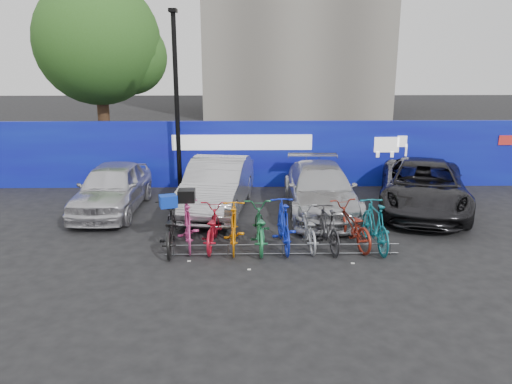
{
  "coord_description": "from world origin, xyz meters",
  "views": [
    {
      "loc": [
        -0.85,
        -11.73,
        4.63
      ],
      "look_at": [
        -0.58,
        2.0,
        0.88
      ],
      "focal_mm": 35.0,
      "sensor_mm": 36.0,
      "label": 1
    }
  ],
  "objects_px": {
    "bike_rack": "(282,249)",
    "bike_2": "(212,227)",
    "car_2": "(320,189)",
    "bike_9": "(375,225)",
    "bike_0": "(170,228)",
    "lamppost": "(177,98)",
    "tree": "(104,45)",
    "car_0": "(112,188)",
    "car_3": "(423,186)",
    "bike_1": "(188,224)",
    "bike_8": "(351,225)",
    "bike_7": "(327,228)",
    "bike_4": "(259,227)",
    "car_1": "(217,185)",
    "bike_6": "(308,228)",
    "bike_3": "(234,227)",
    "bike_5": "(284,224)"
  },
  "relations": [
    {
      "from": "bike_3",
      "to": "bike_rack",
      "type": "bearing_deg",
      "value": 156.72
    },
    {
      "from": "bike_4",
      "to": "bike_9",
      "type": "distance_m",
      "value": 2.87
    },
    {
      "from": "bike_6",
      "to": "bike_9",
      "type": "height_order",
      "value": "bike_9"
    },
    {
      "from": "bike_rack",
      "to": "bike_5",
      "type": "xyz_separation_m",
      "value": [
        0.06,
        0.52,
        0.45
      ]
    },
    {
      "from": "tree",
      "to": "bike_5",
      "type": "distance_m",
      "value": 13.01
    },
    {
      "from": "bike_rack",
      "to": "car_1",
      "type": "height_order",
      "value": "car_1"
    },
    {
      "from": "bike_3",
      "to": "bike_4",
      "type": "bearing_deg",
      "value": -173.64
    },
    {
      "from": "bike_0",
      "to": "bike_6",
      "type": "relative_size",
      "value": 1.14
    },
    {
      "from": "bike_7",
      "to": "bike_9",
      "type": "bearing_deg",
      "value": 171.54
    },
    {
      "from": "car_1",
      "to": "bike_4",
      "type": "bearing_deg",
      "value": -61.02
    },
    {
      "from": "car_2",
      "to": "bike_9",
      "type": "xyz_separation_m",
      "value": [
        0.93,
        -2.97,
        -0.12
      ]
    },
    {
      "from": "bike_rack",
      "to": "bike_2",
      "type": "xyz_separation_m",
      "value": [
        -1.72,
        0.64,
        0.35
      ]
    },
    {
      "from": "car_1",
      "to": "car_2",
      "type": "xyz_separation_m",
      "value": [
        3.15,
        -0.27,
        -0.07
      ]
    },
    {
      "from": "bike_0",
      "to": "lamppost",
      "type": "bearing_deg",
      "value": -90.71
    },
    {
      "from": "bike_0",
      "to": "bike_5",
      "type": "xyz_separation_m",
      "value": [
        2.81,
        0.04,
        0.06
      ]
    },
    {
      "from": "car_0",
      "to": "bike_7",
      "type": "xyz_separation_m",
      "value": [
        6.09,
        -3.22,
        -0.21
      ]
    },
    {
      "from": "bike_6",
      "to": "bike_7",
      "type": "height_order",
      "value": "bike_7"
    },
    {
      "from": "bike_6",
      "to": "bike_7",
      "type": "distance_m",
      "value": 0.5
    },
    {
      "from": "bike_7",
      "to": "bike_8",
      "type": "relative_size",
      "value": 0.89
    },
    {
      "from": "car_3",
      "to": "bike_1",
      "type": "relative_size",
      "value": 2.79
    },
    {
      "from": "tree",
      "to": "bike_0",
      "type": "height_order",
      "value": "tree"
    },
    {
      "from": "car_0",
      "to": "bike_8",
      "type": "distance_m",
      "value": 7.37
    },
    {
      "from": "bike_7",
      "to": "bike_9",
      "type": "relative_size",
      "value": 0.9
    },
    {
      "from": "bike_rack",
      "to": "car_2",
      "type": "relative_size",
      "value": 1.13
    },
    {
      "from": "bike_6",
      "to": "bike_0",
      "type": "bearing_deg",
      "value": -1.93
    },
    {
      "from": "bike_rack",
      "to": "bike_4",
      "type": "relative_size",
      "value": 2.76
    },
    {
      "from": "lamppost",
      "to": "car_0",
      "type": "xyz_separation_m",
      "value": [
        -1.75,
        -2.34,
        -2.52
      ]
    },
    {
      "from": "tree",
      "to": "car_2",
      "type": "distance_m",
      "value": 11.74
    },
    {
      "from": "bike_0",
      "to": "car_3",
      "type": "bearing_deg",
      "value": -162.38
    },
    {
      "from": "car_1",
      "to": "bike_3",
      "type": "relative_size",
      "value": 2.52
    },
    {
      "from": "lamppost",
      "to": "tree",
      "type": "bearing_deg",
      "value": 127.51
    },
    {
      "from": "tree",
      "to": "bike_1",
      "type": "relative_size",
      "value": 4.01
    },
    {
      "from": "lamppost",
      "to": "bike_2",
      "type": "bearing_deg",
      "value": -74.52
    },
    {
      "from": "car_2",
      "to": "bike_2",
      "type": "xyz_separation_m",
      "value": [
        -3.11,
        -2.79,
        -0.21
      ]
    },
    {
      "from": "car_0",
      "to": "car_1",
      "type": "bearing_deg",
      "value": 2.32
    },
    {
      "from": "lamppost",
      "to": "car_3",
      "type": "height_order",
      "value": "lamppost"
    },
    {
      "from": "bike_5",
      "to": "lamppost",
      "type": "bearing_deg",
      "value": -62.67
    },
    {
      "from": "bike_2",
      "to": "bike_8",
      "type": "relative_size",
      "value": 0.96
    },
    {
      "from": "bike_2",
      "to": "car_1",
      "type": "bearing_deg",
      "value": -86.4
    },
    {
      "from": "car_1",
      "to": "bike_6",
      "type": "relative_size",
      "value": 2.65
    },
    {
      "from": "car_0",
      "to": "bike_7",
      "type": "bearing_deg",
      "value": -26.16
    },
    {
      "from": "bike_5",
      "to": "bike_7",
      "type": "distance_m",
      "value": 1.08
    },
    {
      "from": "bike_7",
      "to": "bike_8",
      "type": "distance_m",
      "value": 0.68
    },
    {
      "from": "bike_2",
      "to": "bike_7",
      "type": "bearing_deg",
      "value": 178.88
    },
    {
      "from": "tree",
      "to": "car_0",
      "type": "height_order",
      "value": "tree"
    },
    {
      "from": "bike_2",
      "to": "bike_8",
      "type": "bearing_deg",
      "value": -176.66
    },
    {
      "from": "bike_3",
      "to": "tree",
      "type": "bearing_deg",
      "value": -61.67
    },
    {
      "from": "tree",
      "to": "car_3",
      "type": "relative_size",
      "value": 1.43
    },
    {
      "from": "bike_7",
      "to": "bike_9",
      "type": "distance_m",
      "value": 1.19
    },
    {
      "from": "bike_rack",
      "to": "bike_5",
      "type": "distance_m",
      "value": 0.69
    }
  ]
}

